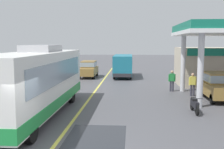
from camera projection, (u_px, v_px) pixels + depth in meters
The scene contains 10 objects.
ground at pixel (104, 79), 29.39m from camera, with size 120.00×120.00×0.00m, color #4C4C51.
lane_divider_stripe at pixel (99, 86), 24.43m from camera, with size 0.16×50.00×0.01m, color #D8CC4C.
wet_puddle_patch at pixel (93, 146), 10.12m from camera, with size 2.38×5.21×0.01m, color #26282D.
coach_bus_main at pixel (36, 83), 14.20m from camera, with size 2.60×11.04×3.69m.
car_at_pump at pixel (217, 84), 18.50m from camera, with size 1.70×4.20×1.82m.
minibus_opposing_lane at pixel (123, 64), 30.62m from camera, with size 2.04×6.13×2.44m.
motorcycle_parked_forecourt at pixel (195, 105), 14.94m from camera, with size 0.55×1.80×0.92m.
pedestrian_near_pump at pixel (172, 80), 21.50m from camera, with size 0.55×0.22×1.66m.
pedestrian_by_shop at pixel (193, 83), 19.61m from camera, with size 0.55×0.22×1.66m.
car_trailing_behind_bus at pixel (89, 68), 30.42m from camera, with size 1.70×4.20×1.82m.
Camera 1 is at (2.81, -9.02, 3.79)m, focal length 43.88 mm.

